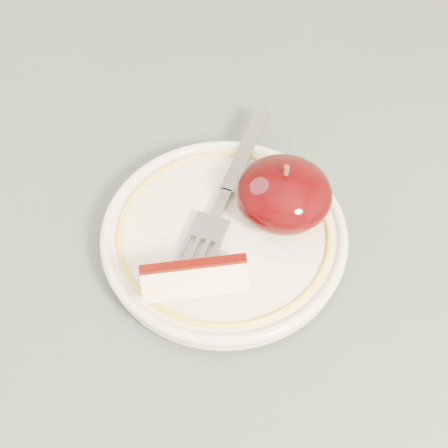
# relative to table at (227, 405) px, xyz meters

# --- Properties ---
(table) EXTENTS (0.90, 0.90, 0.75)m
(table) POSITION_rel_table_xyz_m (0.00, 0.00, 0.00)
(table) COLOR brown
(table) RESTS_ON ground
(plate) EXTENTS (0.19, 0.19, 0.02)m
(plate) POSITION_rel_table_xyz_m (-0.02, 0.10, 0.10)
(plate) COLOR beige
(plate) RESTS_ON table
(apple_half) EXTENTS (0.07, 0.07, 0.05)m
(apple_half) POSITION_rel_table_xyz_m (0.03, 0.12, 0.13)
(apple_half) COLOR black
(apple_half) RESTS_ON plate
(apple_wedge) EXTENTS (0.08, 0.05, 0.04)m
(apple_wedge) POSITION_rel_table_xyz_m (-0.03, 0.04, 0.12)
(apple_wedge) COLOR #FFEFBB
(apple_wedge) RESTS_ON plate
(fork) EXTENTS (0.06, 0.19, 0.00)m
(fork) POSITION_rel_table_xyz_m (-0.02, 0.13, 0.11)
(fork) COLOR gray
(fork) RESTS_ON plate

